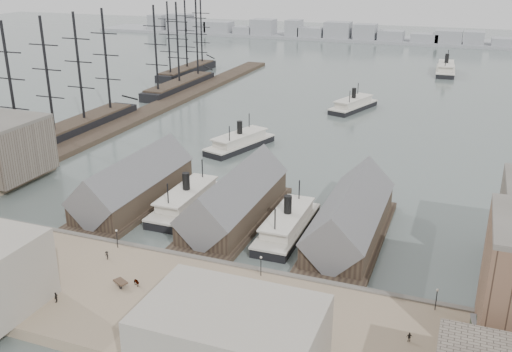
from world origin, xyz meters
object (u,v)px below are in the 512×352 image
at_px(tram, 482,343).
at_px(horse_cart_left, 35,243).
at_px(ferry_docked_west, 187,200).
at_px(horse_cart_right, 207,324).
at_px(horse_cart_center, 130,282).

xyz_separation_m(tram, horse_cart_left, (-82.22, 3.26, -0.88)).
bearing_deg(ferry_docked_west, tram, -27.95).
distance_m(ferry_docked_west, horse_cart_left, 35.66).
bearing_deg(tram, horse_cart_right, -175.45).
bearing_deg(tram, horse_cart_left, 169.86).
relative_size(horse_cart_left, horse_cart_right, 0.95).
bearing_deg(horse_cart_center, horse_cart_right, -83.34).
relative_size(ferry_docked_west, tram, 2.75).
relative_size(ferry_docked_west, horse_cart_left, 6.09).
height_order(horse_cart_left, horse_cart_right, horse_cart_left).
bearing_deg(horse_cart_left, tram, -49.24).
height_order(horse_cart_center, horse_cart_right, horse_cart_right).
height_order(tram, horse_cart_right, tram).
distance_m(ferry_docked_west, horse_cart_center, 37.83).
bearing_deg(horse_cart_center, tram, -61.41).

